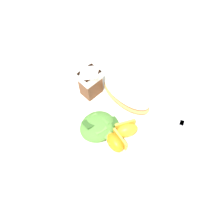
% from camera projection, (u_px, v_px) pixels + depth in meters
% --- Properties ---
extents(ground, '(3.00, 3.00, 0.00)m').
position_uv_depth(ground, '(112.00, 117.00, 0.65)').
color(ground, beige).
extents(white_plate, '(0.28, 0.28, 0.02)m').
position_uv_depth(white_plate, '(112.00, 115.00, 0.65)').
color(white_plate, white).
rests_on(white_plate, ground).
extents(cheesy_pizza_bread, '(0.08, 0.17, 0.04)m').
position_uv_depth(cheesy_pizza_bread, '(126.00, 94.00, 0.65)').
color(cheesy_pizza_bread, tan).
rests_on(cheesy_pizza_bread, white_plate).
extents(green_salad_pile, '(0.10, 0.10, 0.04)m').
position_uv_depth(green_salad_pile, '(98.00, 126.00, 0.59)').
color(green_salad_pile, '#4C8433').
rests_on(green_salad_pile, white_plate).
extents(milk_carton, '(0.06, 0.04, 0.11)m').
position_uv_depth(milk_carton, '(90.00, 80.00, 0.63)').
color(milk_carton, brown).
rests_on(milk_carton, white_plate).
extents(orange_wedge_front, '(0.05, 0.07, 0.04)m').
position_uv_depth(orange_wedge_front, '(116.00, 142.00, 0.57)').
color(orange_wedge_front, orange).
rests_on(orange_wedge_front, white_plate).
extents(orange_wedge_middle, '(0.07, 0.06, 0.04)m').
position_uv_depth(orange_wedge_middle, '(127.00, 130.00, 0.59)').
color(orange_wedge_middle, orange).
rests_on(orange_wedge_middle, white_plate).
extents(metal_fork, '(0.18, 0.09, 0.01)m').
position_uv_depth(metal_fork, '(178.00, 138.00, 0.61)').
color(metal_fork, silver).
rests_on(metal_fork, ground).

